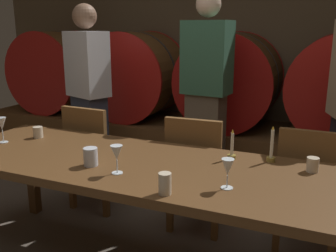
{
  "coord_description": "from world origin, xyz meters",
  "views": [
    {
      "loc": [
        0.93,
        -1.46,
        1.48
      ],
      "look_at": [
        -0.07,
        0.86,
        0.82
      ],
      "focal_mm": 40.49,
      "sensor_mm": 36.0,
      "label": 1
    }
  ],
  "objects_px": {
    "wine_barrel_left": "(136,75)",
    "cup_far_right": "(313,165)",
    "chair_right": "(309,185)",
    "wine_glass_left": "(2,125)",
    "cup_center_left": "(91,157)",
    "chair_center": "(197,168)",
    "wine_glass_right": "(228,168)",
    "guest_center": "(206,99)",
    "guest_left": "(89,97)",
    "cup_center_right": "(165,184)",
    "wine_barrel_center": "(230,80)",
    "wine_barrel_far_left": "(59,71)",
    "dining_table": "(155,175)",
    "candle_left": "(232,151)",
    "chair_left": "(94,152)",
    "wine_glass_center": "(117,154)",
    "cup_far_left": "(38,132)",
    "candle_right": "(271,151)"
  },
  "relations": [
    {
      "from": "wine_barrel_left",
      "to": "cup_far_right",
      "type": "relative_size",
      "value": 12.2
    },
    {
      "from": "chair_right",
      "to": "wine_glass_left",
      "type": "bearing_deg",
      "value": 18.8
    },
    {
      "from": "cup_center_left",
      "to": "chair_center",
      "type": "bearing_deg",
      "value": 64.63
    },
    {
      "from": "chair_center",
      "to": "wine_glass_right",
      "type": "height_order",
      "value": "chair_center"
    },
    {
      "from": "chair_center",
      "to": "guest_center",
      "type": "bearing_deg",
      "value": -81.37
    },
    {
      "from": "chair_right",
      "to": "cup_far_right",
      "type": "relative_size",
      "value": 11.11
    },
    {
      "from": "chair_right",
      "to": "guest_left",
      "type": "xyz_separation_m",
      "value": [
        -1.96,
        0.39,
        0.38
      ]
    },
    {
      "from": "cup_center_right",
      "to": "chair_right",
      "type": "bearing_deg",
      "value": 57.88
    },
    {
      "from": "wine_barrel_center",
      "to": "wine_glass_left",
      "type": "xyz_separation_m",
      "value": [
        -1.07,
        -1.94,
        -0.11
      ]
    },
    {
      "from": "cup_center_right",
      "to": "wine_barrel_far_left",
      "type": "bearing_deg",
      "value": 136.81
    },
    {
      "from": "wine_glass_left",
      "to": "dining_table",
      "type": "bearing_deg",
      "value": 0.84
    },
    {
      "from": "wine_barrel_center",
      "to": "cup_center_right",
      "type": "height_order",
      "value": "wine_barrel_center"
    },
    {
      "from": "guest_center",
      "to": "cup_far_right",
      "type": "height_order",
      "value": "guest_center"
    },
    {
      "from": "wine_barrel_far_left",
      "to": "candle_left",
      "type": "relative_size",
      "value": 5.23
    },
    {
      "from": "cup_center_left",
      "to": "candle_left",
      "type": "bearing_deg",
      "value": 30.88
    },
    {
      "from": "wine_barrel_far_left",
      "to": "cup_center_left",
      "type": "xyz_separation_m",
      "value": [
        1.88,
        -2.08,
        -0.19
      ]
    },
    {
      "from": "wine_glass_left",
      "to": "wine_barrel_center",
      "type": "bearing_deg",
      "value": 61.23
    },
    {
      "from": "chair_left",
      "to": "guest_center",
      "type": "xyz_separation_m",
      "value": [
        0.79,
        0.51,
        0.41
      ]
    },
    {
      "from": "chair_left",
      "to": "wine_glass_left",
      "type": "bearing_deg",
      "value": 69.65
    },
    {
      "from": "wine_glass_center",
      "to": "cup_far_left",
      "type": "height_order",
      "value": "wine_glass_center"
    },
    {
      "from": "wine_barrel_left",
      "to": "wine_glass_right",
      "type": "distance_m",
      "value": 2.63
    },
    {
      "from": "wine_barrel_center",
      "to": "wine_glass_center",
      "type": "distance_m",
      "value": 2.13
    },
    {
      "from": "chair_center",
      "to": "candle_left",
      "type": "height_order",
      "value": "candle_left"
    },
    {
      "from": "wine_barrel_center",
      "to": "chair_left",
      "type": "height_order",
      "value": "wine_barrel_center"
    },
    {
      "from": "chair_left",
      "to": "chair_right",
      "type": "bearing_deg",
      "value": -177.38
    },
    {
      "from": "guest_left",
      "to": "candle_left",
      "type": "distance_m",
      "value": 1.7
    },
    {
      "from": "cup_far_left",
      "to": "cup_far_right",
      "type": "xyz_separation_m",
      "value": [
        1.82,
        0.07,
        0.0
      ]
    },
    {
      "from": "candle_left",
      "to": "candle_right",
      "type": "relative_size",
      "value": 0.86
    },
    {
      "from": "wine_glass_center",
      "to": "wine_barrel_center",
      "type": "bearing_deg",
      "value": 88.23
    },
    {
      "from": "dining_table",
      "to": "cup_far_right",
      "type": "xyz_separation_m",
      "value": [
        0.83,
        0.24,
        0.1
      ]
    },
    {
      "from": "guest_center",
      "to": "candle_right",
      "type": "relative_size",
      "value": 8.19
    },
    {
      "from": "guest_center",
      "to": "candle_right",
      "type": "bearing_deg",
      "value": 134.61
    },
    {
      "from": "wine_barrel_left",
      "to": "guest_left",
      "type": "xyz_separation_m",
      "value": [
        -0.01,
        -0.91,
        -0.1
      ]
    },
    {
      "from": "dining_table",
      "to": "guest_center",
      "type": "distance_m",
      "value": 1.17
    },
    {
      "from": "candle_left",
      "to": "cup_far_left",
      "type": "xyz_separation_m",
      "value": [
        -1.37,
        -0.1,
        -0.01
      ]
    },
    {
      "from": "wine_barrel_far_left",
      "to": "wine_glass_center",
      "type": "bearing_deg",
      "value": -45.71
    },
    {
      "from": "candle_right",
      "to": "cup_far_left",
      "type": "height_order",
      "value": "candle_right"
    },
    {
      "from": "wine_glass_right",
      "to": "cup_center_right",
      "type": "bearing_deg",
      "value": -144.38
    },
    {
      "from": "chair_right",
      "to": "cup_far_left",
      "type": "distance_m",
      "value": 1.88
    },
    {
      "from": "chair_left",
      "to": "cup_center_right",
      "type": "xyz_separation_m",
      "value": [
        1.06,
        -0.97,
        0.29
      ]
    },
    {
      "from": "wine_barrel_center",
      "to": "cup_center_left",
      "type": "xyz_separation_m",
      "value": [
        -0.26,
        -2.08,
        -0.19
      ]
    },
    {
      "from": "wine_barrel_left",
      "to": "wine_barrel_center",
      "type": "xyz_separation_m",
      "value": [
        1.07,
        0.0,
        0.0
      ]
    },
    {
      "from": "wine_glass_center",
      "to": "cup_center_left",
      "type": "height_order",
      "value": "wine_glass_center"
    },
    {
      "from": "wine_glass_center",
      "to": "candle_right",
      "type": "bearing_deg",
      "value": 35.33
    },
    {
      "from": "chair_right",
      "to": "cup_center_left",
      "type": "height_order",
      "value": "chair_right"
    },
    {
      "from": "chair_right",
      "to": "guest_left",
      "type": "height_order",
      "value": "guest_left"
    },
    {
      "from": "dining_table",
      "to": "chair_right",
      "type": "height_order",
      "value": "chair_right"
    },
    {
      "from": "wine_barrel_far_left",
      "to": "chair_left",
      "type": "height_order",
      "value": "wine_barrel_far_left"
    },
    {
      "from": "candle_right",
      "to": "cup_far_right",
      "type": "relative_size",
      "value": 2.71
    },
    {
      "from": "wine_glass_left",
      "to": "chair_right",
      "type": "bearing_deg",
      "value": 18.16
    }
  ]
}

